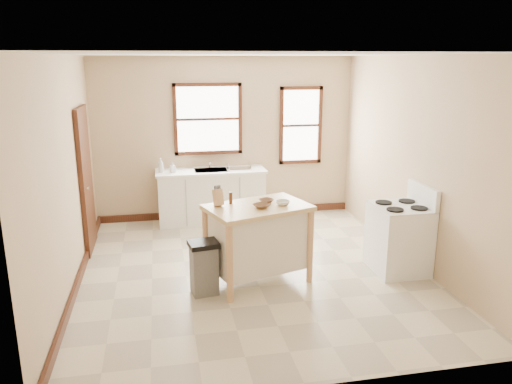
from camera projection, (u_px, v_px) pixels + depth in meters
floor at (252, 271)px, 6.68m from camera, size 5.00×5.00×0.00m
ceiling at (252, 54)px, 5.96m from camera, size 5.00×5.00×0.00m
wall_back at (225, 139)px, 8.69m from camera, size 4.50×0.04×2.80m
wall_left at (66, 176)px, 5.90m from camera, size 0.04×5.00×2.80m
wall_right at (415, 162)px, 6.74m from camera, size 0.04×5.00×2.80m
window_main at (208, 119)px, 8.53m from camera, size 1.17×0.06×1.22m
window_side at (301, 125)px, 8.87m from camera, size 0.77×0.06×1.37m
door_left at (86, 180)px, 7.23m from camera, size 0.06×0.90×2.10m
baseboard_back at (227, 213)px, 9.01m from camera, size 4.50×0.04×0.12m
baseboard_left at (79, 280)px, 6.25m from camera, size 0.04×5.00×0.12m
sink_counter at (211, 196)px, 8.59m from camera, size 1.86×0.62×0.92m
faucet at (210, 162)px, 8.62m from camera, size 0.03×0.03×0.22m
soap_bottle_a at (161, 165)px, 8.28m from camera, size 0.11×0.11×0.24m
soap_bottle_b at (172, 167)px, 8.27m from camera, size 0.11×0.11×0.18m
dish_rack at (239, 166)px, 8.52m from camera, size 0.44×0.36×0.10m
kitchen_island at (258, 244)px, 6.26m from camera, size 1.41×1.12×1.00m
knife_block at (218, 198)px, 6.09m from camera, size 0.13×0.13×0.20m
pepper_grinder at (231, 198)px, 6.19m from camera, size 0.06×0.06×0.15m
bowl_a at (261, 206)px, 6.03m from camera, size 0.26×0.26×0.05m
bowl_b at (266, 201)px, 6.26m from camera, size 0.23×0.23×0.04m
bowl_c at (283, 203)px, 6.15m from camera, size 0.18×0.18×0.05m
trash_bin at (204, 268)px, 5.96m from camera, size 0.38×0.34×0.66m
gas_stove at (399, 229)px, 6.56m from camera, size 0.72×0.73×1.17m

